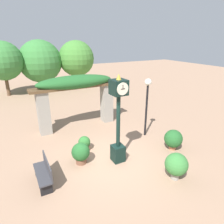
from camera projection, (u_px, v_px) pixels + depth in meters
name	position (u px, v px, depth m)	size (l,w,h in m)	color
ground_plane	(109.00, 160.00, 8.14)	(60.00, 60.00, 0.00)	#9E7A60
pedestal_clock	(118.00, 119.00, 7.49)	(0.54, 0.59, 3.52)	black
pergola	(76.00, 90.00, 10.50)	(4.74, 1.17, 2.88)	gray
potted_plant_near_left	(173.00, 139.00, 8.77)	(0.80, 0.80, 0.92)	#B26B4C
potted_plant_near_right	(81.00, 153.00, 7.79)	(0.71, 0.71, 0.86)	brown
potted_plant_far_left	(176.00, 165.00, 6.88)	(0.80, 0.80, 0.99)	gray
potted_plant_far_right	(84.00, 143.00, 8.74)	(0.53, 0.53, 0.67)	#B26B4C
park_bench	(44.00, 172.00, 6.71)	(0.42, 1.39, 0.89)	#38383D
lamp_post	(147.00, 95.00, 9.51)	(0.32, 0.32, 2.91)	black
tree_line	(44.00, 60.00, 18.04)	(9.60, 4.20, 4.58)	brown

